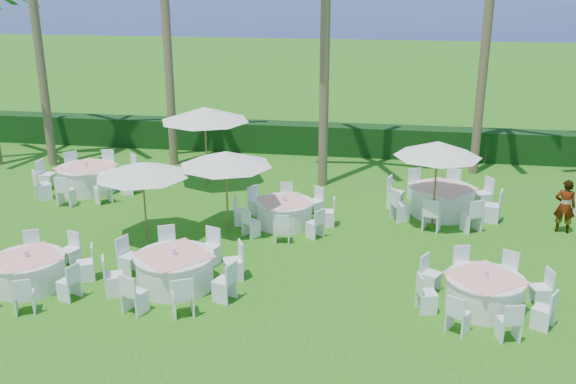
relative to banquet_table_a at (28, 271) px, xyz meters
name	(u,v)px	position (x,y,z in m)	size (l,w,h in m)	color
ground	(215,283)	(4.26, 0.85, -0.40)	(120.00, 120.00, 0.00)	#1F6210
hedge	(292,138)	(4.26, 12.85, 0.20)	(34.00, 1.00, 1.20)	black
ocean	(372,16)	(4.26, 102.85, -0.40)	(260.00, 260.00, 0.00)	#070C49
banquet_table_a	(28,271)	(0.00, 0.00, 0.00)	(2.94, 2.94, 0.91)	silver
banquet_table_b	(175,270)	(3.39, 0.55, 0.03)	(3.18, 3.18, 0.98)	silver
banquet_table_c	(484,292)	(10.41, 0.63, 0.00)	(2.97, 2.97, 0.91)	silver
banquet_table_d	(87,178)	(-1.80, 6.82, 0.06)	(3.42, 3.42, 1.03)	silver
banquet_table_e	(284,212)	(5.28, 4.80, -0.01)	(2.95, 2.95, 0.90)	silver
banquet_table_f	(443,200)	(9.90, 6.45, 0.06)	(3.40, 3.40, 1.02)	silver
umbrella_a	(142,169)	(1.70, 3.13, 1.64)	(2.54, 2.54, 2.23)	brown
umbrella_b	(226,159)	(3.75, 4.14, 1.74)	(2.61, 2.61, 2.35)	brown
umbrella_c	(205,114)	(2.01, 8.10, 2.11)	(3.03, 3.03, 2.74)	brown
umbrella_d	(438,149)	(9.56, 5.49, 1.91)	(2.48, 2.48, 2.53)	brown
staff_person	(565,206)	(13.18, 5.54, 0.39)	(0.57, 0.37, 1.56)	gray
palm_a	(34,6)	(-4.56, 9.53, 5.50)	(4.19, 4.39, 10.83)	brown
palm_b	(167,35)	(0.02, 10.39, 4.47)	(4.18, 4.39, 8.81)	brown
palm_c	(326,11)	(5.97, 8.75, 5.45)	(4.40, 4.00, 10.74)	brown
palm_d	(487,34)	(11.33, 11.01, 4.61)	(4.29, 4.34, 9.08)	brown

